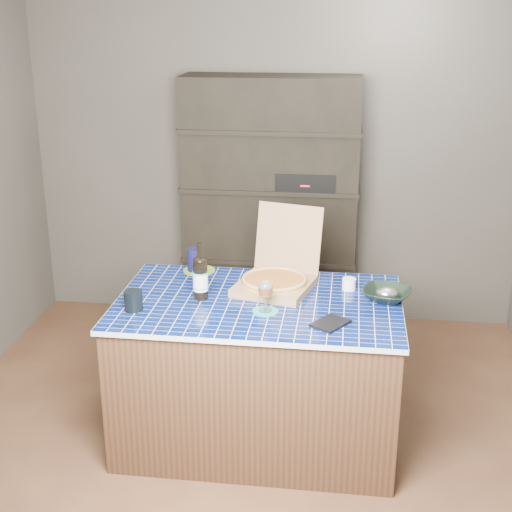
# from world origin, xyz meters

# --- Properties ---
(room) EXTENTS (3.50, 3.50, 3.50)m
(room) POSITION_xyz_m (0.00, 0.00, 1.25)
(room) COLOR brown
(room) RESTS_ON ground
(shelving_unit) EXTENTS (1.20, 0.41, 1.80)m
(shelving_unit) POSITION_xyz_m (0.00, 1.53, 0.90)
(shelving_unit) COLOR black
(shelving_unit) RESTS_ON floor
(kitchen_island) EXTENTS (1.47, 0.94, 0.80)m
(kitchen_island) POSITION_xyz_m (0.09, 0.08, 0.40)
(kitchen_island) COLOR #432E1A
(kitchen_island) RESTS_ON floor
(pizza_box) EXTENTS (0.48, 0.53, 0.41)m
(pizza_box) POSITION_xyz_m (0.16, 0.26, 0.86)
(pizza_box) COLOR #91694A
(pizza_box) RESTS_ON kitchen_island
(mead_bottle) EXTENTS (0.08, 0.08, 0.30)m
(mead_bottle) POSITION_xyz_m (-0.21, 0.08, 0.92)
(mead_bottle) COLOR black
(mead_bottle) RESTS_ON kitchen_island
(teal_trivet) EXTENTS (0.13, 0.13, 0.01)m
(teal_trivet) POSITION_xyz_m (0.14, -0.05, 0.81)
(teal_trivet) COLOR teal
(teal_trivet) RESTS_ON kitchen_island
(wine_glass) EXTENTS (0.07, 0.07, 0.16)m
(wine_glass) POSITION_xyz_m (0.14, -0.05, 0.92)
(wine_glass) COLOR white
(wine_glass) RESTS_ON teal_trivet
(tumbler) EXTENTS (0.09, 0.09, 0.10)m
(tumbler) POSITION_xyz_m (-0.51, -0.11, 0.85)
(tumbler) COLOR black
(tumbler) RESTS_ON kitchen_island
(dvd_case) EXTENTS (0.20, 0.22, 0.01)m
(dvd_case) POSITION_xyz_m (0.47, -0.16, 0.81)
(dvd_case) COLOR black
(dvd_case) RESTS_ON kitchen_island
(bowl) EXTENTS (0.30, 0.30, 0.06)m
(bowl) POSITION_xyz_m (0.75, 0.18, 0.83)
(bowl) COLOR black
(bowl) RESTS_ON kitchen_island
(foil_contents) EXTENTS (0.12, 0.10, 0.05)m
(foil_contents) POSITION_xyz_m (0.75, 0.18, 0.84)
(foil_contents) COLOR silver
(foil_contents) RESTS_ON bowl
(white_jar) EXTENTS (0.07, 0.07, 0.06)m
(white_jar) POSITION_xyz_m (0.55, 0.30, 0.83)
(white_jar) COLOR white
(white_jar) RESTS_ON kitchen_island
(navy_cup) EXTENTS (0.09, 0.09, 0.14)m
(navy_cup) POSITION_xyz_m (-0.32, 0.47, 0.87)
(navy_cup) COLOR #0E0E34
(navy_cup) RESTS_ON kitchen_island
(green_trivet) EXTENTS (0.18, 0.18, 0.01)m
(green_trivet) POSITION_xyz_m (-0.30, 0.47, 0.81)
(green_trivet) COLOR #669B21
(green_trivet) RESTS_ON kitchen_island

